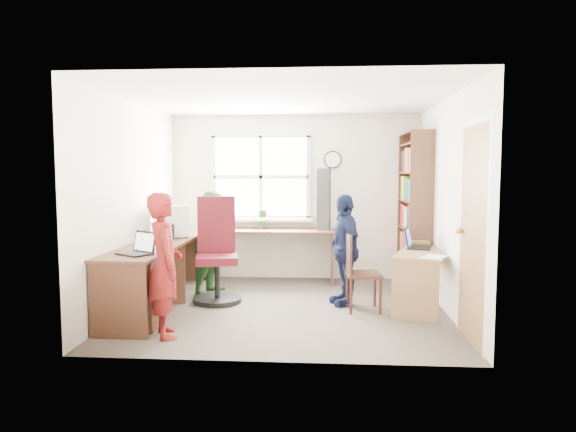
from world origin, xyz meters
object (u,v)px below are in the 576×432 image
object	(u,v)px
right_desk	(423,267)
laptop_left	(139,249)
person_red	(164,265)
person_green	(215,242)
person_navy	(344,249)
wooden_chair	(358,269)
laptop_right	(415,243)
l_desk	(168,272)
bookshelf	(414,214)
crt_monitor	(172,221)
potted_plant	(262,219)
swivel_chair	(217,256)
cd_tower	(324,199)

from	to	relation	value
right_desk	laptop_left	xyz separation A→B (m)	(-3.00, -0.94, 0.32)
right_desk	person_red	xyz separation A→B (m)	(-2.66, -1.20, 0.21)
person_green	person_navy	size ratio (longest dim) A/B	1.01
right_desk	person_red	distance (m)	2.92
wooden_chair	laptop_right	xyz separation A→B (m)	(0.71, 0.43, 0.25)
wooden_chair	person_navy	xyz separation A→B (m)	(-0.14, 0.28, 0.18)
l_desk	bookshelf	bearing A→B (deg)	26.43
laptop_left	person_navy	world-z (taller)	person_navy
crt_monitor	potted_plant	distance (m)	1.42
person_navy	swivel_chair	bearing A→B (deg)	-110.02
wooden_chair	right_desk	bearing A→B (deg)	6.76
swivel_chair	right_desk	bearing A→B (deg)	-16.70
crt_monitor	potted_plant	xyz separation A→B (m)	(1.03, 0.97, -0.06)
right_desk	cd_tower	xyz separation A→B (m)	(-1.14, 1.32, 0.71)
cd_tower	potted_plant	xyz separation A→B (m)	(-0.89, 0.08, -0.30)
crt_monitor	laptop_right	world-z (taller)	crt_monitor
laptop_right	person_red	xyz separation A→B (m)	(-2.61, -1.47, -0.03)
laptop_right	person_red	distance (m)	3.00
laptop_left	cd_tower	distance (m)	2.95
wooden_chair	person_green	bearing A→B (deg)	153.07
cd_tower	person_red	bearing A→B (deg)	-110.59
right_desk	person_green	size ratio (longest dim) A/B	0.95
laptop_right	person_red	bearing A→B (deg)	134.11
wooden_chair	laptop_left	distance (m)	2.40
bookshelf	laptop_right	xyz separation A→B (m)	(-0.13, -0.81, -0.28)
laptop_right	potted_plant	size ratio (longest dim) A/B	1.53
swivel_chair	laptop_left	size ratio (longest dim) A/B	3.00
swivel_chair	person_red	world-z (taller)	person_red
laptop_right	person_navy	xyz separation A→B (m)	(-0.85, -0.15, -0.06)
crt_monitor	wooden_chair	bearing A→B (deg)	-31.80
l_desk	right_desk	xyz separation A→B (m)	(2.88, 0.39, 0.02)
potted_plant	bookshelf	bearing A→B (deg)	-8.67
wooden_chair	person_red	world-z (taller)	person_red
person_red	person_green	xyz separation A→B (m)	(0.10, 1.77, -0.03)
swivel_chair	person_navy	bearing A→B (deg)	-14.79
bookshelf	person_navy	distance (m)	1.41
l_desk	laptop_right	bearing A→B (deg)	13.18
l_desk	crt_monitor	bearing A→B (deg)	103.29
wooden_chair	potted_plant	bearing A→B (deg)	124.49
l_desk	wooden_chair	bearing A→B (deg)	6.28
l_desk	person_red	distance (m)	0.87
l_desk	wooden_chair	world-z (taller)	wooden_chair
wooden_chair	laptop_left	xyz separation A→B (m)	(-2.24, -0.78, 0.33)
cd_tower	person_red	size ratio (longest dim) A/B	0.63
right_desk	swivel_chair	xyz separation A→B (m)	(-2.44, 0.19, 0.07)
l_desk	crt_monitor	distance (m)	0.98
cd_tower	potted_plant	distance (m)	0.95
wooden_chair	person_red	size ratio (longest dim) A/B	0.63
swivel_chair	person_green	distance (m)	0.42
crt_monitor	person_navy	xyz separation A→B (m)	(2.17, -0.31, -0.30)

